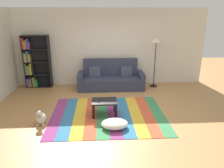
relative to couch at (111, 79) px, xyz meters
The scene contains 10 objects.
ground_plane 2.05m from the couch, 89.60° to the right, with size 14.00×14.00×0.00m, color #B27F4C.
back_wall 1.14m from the couch, 88.48° to the left, with size 6.80×0.10×2.70m, color silver.
rug 2.16m from the couch, 94.95° to the right, with size 2.92×2.33×0.01m.
couch is the anchor object (origin of this frame).
bookshelf 2.72m from the couch, behind, with size 0.90×0.28×1.82m.
coffee_table 2.13m from the couch, 97.48° to the right, with size 0.64×0.49×0.39m.
pouf 2.81m from the couch, 91.21° to the right, with size 0.61×0.47×0.19m, color white.
dog 3.09m from the couch, 125.63° to the right, with size 0.22×0.35×0.40m.
standing_lamp 1.90m from the couch, ahead, with size 0.32×0.32×1.72m.
tv_remote 2.18m from the couch, 100.46° to the right, with size 0.04×0.15×0.02m, color black.
Camera 1 is at (-0.39, -5.18, 2.55)m, focal length 34.61 mm.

